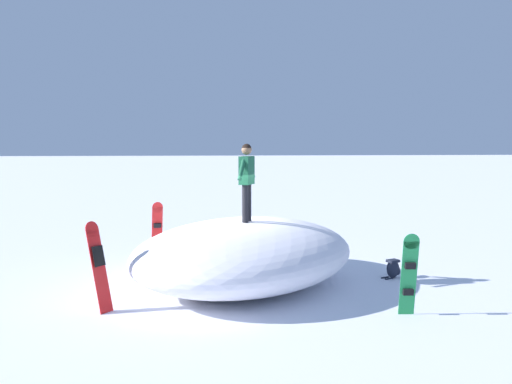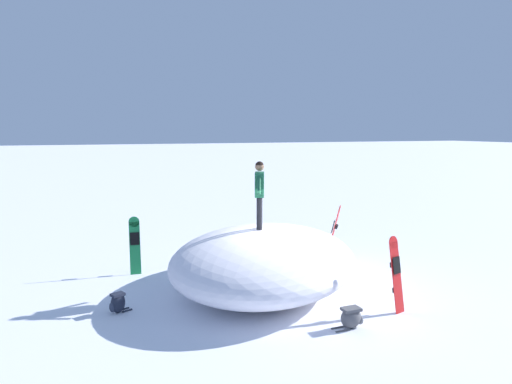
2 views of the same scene
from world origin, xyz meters
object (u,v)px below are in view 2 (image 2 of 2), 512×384
object	(u,v)px
snowboarder_standing	(260,189)
backpack_far	(118,303)
snowboard_primary_upright	(396,273)
snowboard_secondary_upright	(135,244)
snowboard_tertiary_upright	(334,232)
backpack_near	(352,317)

from	to	relation	value
snowboarder_standing	backpack_far	size ratio (longest dim) A/B	3.29
snowboard_primary_upright	snowboard_secondary_upright	xyz separation A→B (m)	(4.93, 4.91, -0.05)
snowboard_primary_upright	backpack_far	world-z (taller)	snowboard_primary_upright
snowboard_tertiary_upright	backpack_far	distance (m)	6.76
snowboarder_standing	snowboard_tertiary_upright	size ratio (longest dim) A/B	0.99
snowboarder_standing	backpack_near	size ratio (longest dim) A/B	2.55
snowboard_secondary_upright	snowboard_tertiary_upright	xyz separation A→B (m)	(-0.95, -5.71, 0.08)
snowboard_secondary_upright	backpack_near	world-z (taller)	snowboard_secondary_upright
snowboard_secondary_upright	snowboard_tertiary_upright	distance (m)	5.79
snowboard_tertiary_upright	backpack_near	bearing A→B (deg)	153.63
snowboarder_standing	backpack_near	bearing A→B (deg)	-166.14
snowboarder_standing	snowboard_primary_upright	world-z (taller)	snowboarder_standing
snowboard_primary_upright	snowboard_tertiary_upright	world-z (taller)	snowboard_tertiary_upright
backpack_far	snowboard_secondary_upright	bearing A→B (deg)	-14.75
backpack_far	backpack_near	bearing A→B (deg)	-120.57
snowboard_secondary_upright	backpack_far	size ratio (longest dim) A/B	3.05
snowboarder_standing	backpack_near	distance (m)	3.88
snowboard_primary_upright	snowboard_tertiary_upright	xyz separation A→B (m)	(3.97, -0.80, 0.03)
snowboard_tertiary_upright	backpack_near	xyz separation A→B (m)	(-4.40, 2.18, -0.67)
snowboard_secondary_upright	snowboarder_standing	bearing A→B (deg)	-129.53
snowboard_primary_upright	backpack_near	xyz separation A→B (m)	(-0.43, 1.38, -0.64)
backpack_near	snowboard_tertiary_upright	bearing A→B (deg)	-26.37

